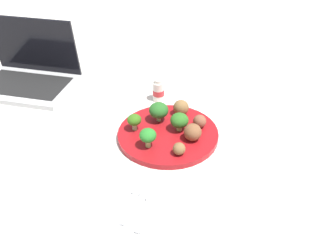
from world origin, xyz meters
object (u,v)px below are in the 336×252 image
object	(u,v)px
broccoli_floret_mid_left	(135,119)
yogurt_bottle	(158,91)
napkin	(139,207)
fork	(133,201)
laptop	(28,74)
knife	(148,204)
meatball_front_left	(193,132)
meatball_mid_left	(181,108)
plate	(168,134)
broccoli_floret_center	(159,110)
broccoli_floret_near_rim	(148,136)
meatball_back_left	(200,121)
broccoli_floret_far_rim	(179,121)
meatball_near_rim	(179,149)

from	to	relation	value
broccoli_floret_mid_left	yogurt_bottle	distance (m)	0.19
napkin	fork	world-z (taller)	fork
laptop	yogurt_bottle	bearing A→B (deg)	-95.73
napkin	knife	size ratio (longest dim) A/B	1.17
meatball_front_left	meatball_mid_left	xyz separation A→B (m)	(0.12, 0.04, -0.00)
plate	fork	size ratio (longest dim) A/B	2.31
broccoli_floret_center	broccoli_floret_near_rim	bearing A→B (deg)	175.09
plate	meatball_back_left	world-z (taller)	meatball_back_left
broccoli_floret_near_rim	yogurt_bottle	distance (m)	0.26
meatball_back_left	napkin	xyz separation A→B (m)	(-0.30, 0.12, -0.03)
meatball_front_left	meatball_back_left	size ratio (longest dim) A/B	1.29
yogurt_bottle	broccoli_floret_far_rim	bearing A→B (deg)	-154.70
laptop	broccoli_floret_far_rim	bearing A→B (deg)	-112.51
meatball_front_left	laptop	world-z (taller)	laptop
plate	broccoli_floret_center	world-z (taller)	broccoli_floret_center
plate	laptop	world-z (taller)	laptop
plate	fork	distance (m)	0.26
plate	broccoli_floret_far_rim	bearing A→B (deg)	-65.07
knife	laptop	world-z (taller)	laptop
knife	napkin	bearing A→B (deg)	106.26
broccoli_floret_far_rim	fork	size ratio (longest dim) A/B	0.43
broccoli_floret_mid_left	knife	size ratio (longest dim) A/B	0.33
broccoli_floret_near_rim	fork	xyz separation A→B (m)	(-0.19, 0.00, -0.04)
broccoli_floret_near_rim	meatball_mid_left	xyz separation A→B (m)	(0.16, -0.07, -0.01)
broccoli_floret_far_rim	meatball_mid_left	world-z (taller)	broccoli_floret_far_rim
broccoli_floret_center	broccoli_floret_mid_left	distance (m)	0.08
meatball_front_left	broccoli_floret_near_rim	bearing A→B (deg)	111.55
meatball_front_left	napkin	world-z (taller)	meatball_front_left
broccoli_floret_mid_left	meatball_front_left	xyz separation A→B (m)	(-0.03, -0.16, -0.01)
broccoli_floret_center	broccoli_floret_near_rim	distance (m)	0.12
meatball_near_rim	meatball_back_left	bearing A→B (deg)	-19.83
fork	laptop	bearing A→B (deg)	43.06
napkin	knife	bearing A→B (deg)	-73.74
meatball_mid_left	plate	bearing A→B (deg)	163.67
broccoli_floret_mid_left	yogurt_bottle	bearing A→B (deg)	-11.79
broccoli_floret_near_rim	plate	bearing A→B (deg)	-31.91
meatball_near_rim	plate	bearing A→B (deg)	23.66
plate	napkin	bearing A→B (deg)	173.32
meatball_front_left	fork	bearing A→B (deg)	153.10
meatball_front_left	napkin	size ratio (longest dim) A/B	0.28
meatball_near_rim	fork	size ratio (longest dim) A/B	0.27
broccoli_floret_center	broccoli_floret_mid_left	size ratio (longest dim) A/B	1.19
broccoli_floret_center	napkin	distance (m)	0.32
broccoli_floret_far_rim	yogurt_bottle	distance (m)	0.20
broccoli_floret_near_rim	laptop	xyz separation A→B (m)	(0.31, 0.47, -0.01)
meatball_front_left	napkin	bearing A→B (deg)	157.34
plate	broccoli_floret_far_rim	distance (m)	0.05
broccoli_floret_near_rim	knife	world-z (taller)	broccoli_floret_near_rim
meatball_mid_left	fork	xyz separation A→B (m)	(-0.35, 0.08, -0.03)
meatball_back_left	meatball_near_rim	size ratio (longest dim) A/B	1.14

